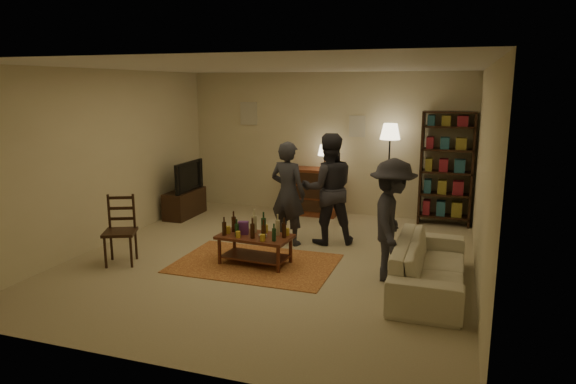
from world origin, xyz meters
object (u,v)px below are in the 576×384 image
at_px(dresser, 312,190).
at_px(person_left, 288,193).
at_px(sofa, 430,265).
at_px(coffee_table, 255,238).
at_px(floor_lamp, 390,139).
at_px(dining_chair, 121,227).
at_px(bookshelf, 446,167).
at_px(tv_stand, 185,196).
at_px(person_right, 328,189).
at_px(person_by_sofa, 392,220).

distance_m(dresser, person_left, 1.96).
bearing_deg(sofa, coffee_table, 86.26).
relative_size(dresser, floor_lamp, 0.76).
xyz_separation_m(dining_chair, bookshelf, (4.22, 3.56, 0.52)).
xyz_separation_m(tv_stand, bookshelf, (4.69, 0.98, 0.65)).
bearing_deg(sofa, person_right, 48.95).
bearing_deg(dresser, dining_chair, -117.00).
bearing_deg(floor_lamp, dresser, 177.50).
distance_m(sofa, person_right, 2.26).
bearing_deg(coffee_table, person_right, 61.01).
xyz_separation_m(tv_stand, sofa, (4.64, -2.20, -0.08)).
bearing_deg(floor_lamp, dining_chair, -133.29).
xyz_separation_m(coffee_table, bookshelf, (2.41, 3.03, 0.66)).
relative_size(tv_stand, person_right, 0.61).
relative_size(sofa, person_left, 1.28).
height_order(tv_stand, person_left, person_left).
bearing_deg(dining_chair, person_left, 15.04).
relative_size(floor_lamp, person_by_sofa, 1.14).
distance_m(dining_chair, person_left, 2.52).
height_order(floor_lamp, person_right, floor_lamp).
distance_m(coffee_table, floor_lamp, 3.42).
height_order(floor_lamp, person_by_sofa, floor_lamp).
height_order(sofa, person_by_sofa, person_by_sofa).
bearing_deg(person_by_sofa, floor_lamp, 2.82).
xyz_separation_m(coffee_table, person_right, (0.71, 1.28, 0.49)).
xyz_separation_m(dresser, person_right, (0.74, -1.67, 0.40)).
bearing_deg(person_right, dresser, -90.83).
distance_m(tv_stand, dresser, 2.43).
height_order(coffee_table, person_right, person_right).
relative_size(coffee_table, dresser, 0.77).
bearing_deg(dining_chair, person_right, 11.86).
distance_m(tv_stand, person_left, 2.65).
xyz_separation_m(floor_lamp, person_by_sofa, (0.44, -2.87, -0.74)).
height_order(coffee_table, tv_stand, tv_stand).
distance_m(tv_stand, person_right, 3.13).
bearing_deg(tv_stand, dining_chair, -79.64).
distance_m(coffee_table, person_by_sofa, 1.91).
xyz_separation_m(coffee_table, tv_stand, (-2.28, 2.05, 0.01)).
distance_m(bookshelf, person_left, 3.03).
xyz_separation_m(sofa, person_by_sofa, (-0.50, 0.18, 0.48)).
distance_m(sofa, person_left, 2.58).
relative_size(coffee_table, person_left, 0.65).
bearing_deg(sofa, bookshelf, -0.82).
height_order(floor_lamp, person_left, floor_lamp).
bearing_deg(floor_lamp, person_by_sofa, -81.29).
distance_m(person_left, person_right, 0.63).
relative_size(sofa, person_right, 1.19).
distance_m(person_right, person_by_sofa, 1.71).
distance_m(tv_stand, person_by_sofa, 4.63).
distance_m(dining_chair, dresser, 3.92).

